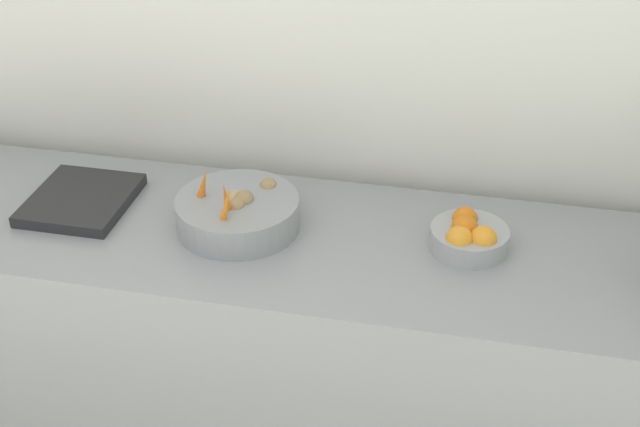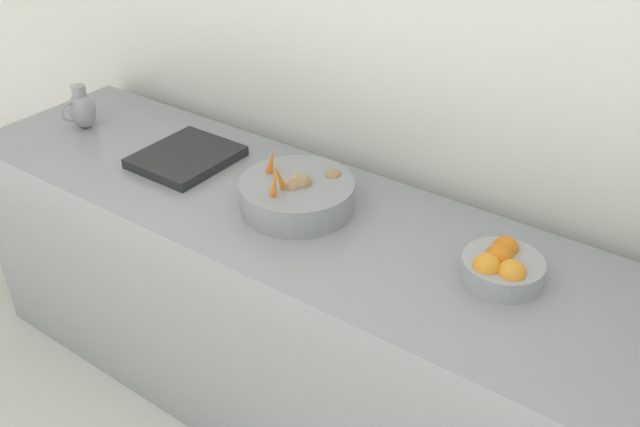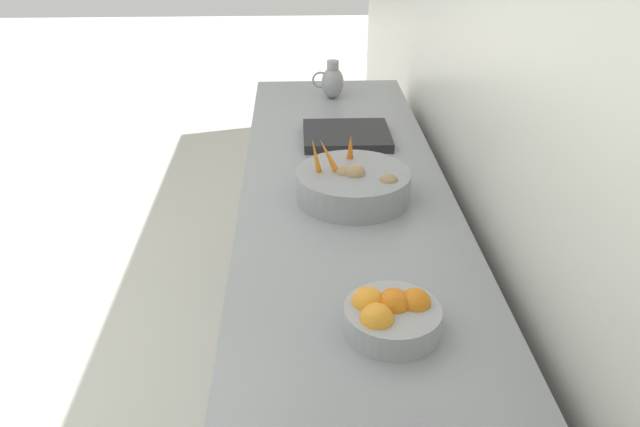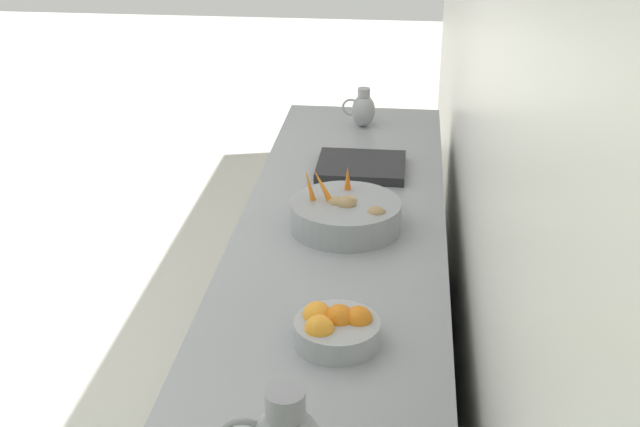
{
  "view_description": "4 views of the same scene",
  "coord_description": "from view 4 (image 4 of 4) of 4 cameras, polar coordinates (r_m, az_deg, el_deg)",
  "views": [
    {
      "loc": [
        0.56,
        0.66,
        2.28
      ],
      "look_at": [
        -1.43,
        0.23,
        1.0
      ],
      "focal_mm": 48.26,
      "sensor_mm": 36.0,
      "label": 1
    },
    {
      "loc": [
        -0.02,
        1.12,
        2.05
      ],
      "look_at": [
        -1.34,
        0.17,
        1.01
      ],
      "focal_mm": 38.47,
      "sensor_mm": 36.0,
      "label": 2
    },
    {
      "loc": [
        -1.32,
        1.84,
        1.82
      ],
      "look_at": [
        -1.39,
        0.27,
        0.98
      ],
      "focal_mm": 36.23,
      "sensor_mm": 36.0,
      "label": 3
    },
    {
      "loc": [
        -1.7,
        2.5,
        2.11
      ],
      "look_at": [
        -1.45,
        0.24,
        1.05
      ],
      "focal_mm": 47.28,
      "sensor_mm": 36.0,
      "label": 4
    }
  ],
  "objects": [
    {
      "name": "counter_sink_basin",
      "position": [
        3.29,
        2.81,
        3.19
      ],
      "size": [
        0.34,
        0.3,
        0.04
      ],
      "primitive_type": "cube",
      "color": "#232326",
      "rests_on": "prep_counter"
    },
    {
      "name": "orange_bowl",
      "position": [
        2.21,
        1.06,
        -7.77
      ],
      "size": [
        0.23,
        0.23,
        0.1
      ],
      "color": "#9EA0A5",
      "rests_on": "prep_counter"
    },
    {
      "name": "vegetable_colander",
      "position": [
        2.8,
        1.75,
        -0.08
      ],
      "size": [
        0.37,
        0.37,
        0.23
      ],
      "color": "gray",
      "rests_on": "prep_counter"
    },
    {
      "name": "prep_counter",
      "position": [
        2.88,
        0.96,
        -10.56
      ],
      "size": [
        0.7,
        3.05,
        0.87
      ],
      "primitive_type": "cube",
      "color": "gray",
      "rests_on": "ground_plane"
    },
    {
      "name": "metal_pitcher_short",
      "position": [
        3.77,
        2.93,
        7.06
      ],
      "size": [
        0.15,
        0.1,
        0.17
      ],
      "color": "#939399",
      "rests_on": "prep_counter"
    },
    {
      "name": "tile_wall_left",
      "position": [
        1.94,
        13.52,
        6.12
      ],
      "size": [
        0.1,
        7.89,
        3.0
      ],
      "primitive_type": "cube",
      "color": "white",
      "rests_on": "ground_plane"
    }
  ]
}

